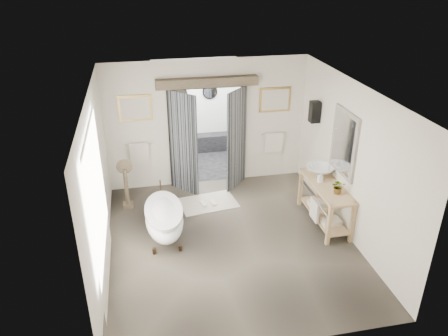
{
  "coord_description": "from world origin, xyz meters",
  "views": [
    {
      "loc": [
        -1.45,
        -6.62,
        4.84
      ],
      "look_at": [
        0.0,
        0.6,
        1.25
      ],
      "focal_mm": 35.0,
      "sensor_mm": 36.0,
      "label": 1
    }
  ],
  "objects_px": {
    "vanity": "(324,200)",
    "rug": "(208,203)",
    "basin": "(321,170)",
    "clawfoot_tub": "(164,218)"
  },
  "relations": [
    {
      "from": "rug",
      "to": "vanity",
      "type": "bearing_deg",
      "value": -29.34
    },
    {
      "from": "rug",
      "to": "basin",
      "type": "relative_size",
      "value": 2.18
    },
    {
      "from": "basin",
      "to": "rug",
      "type": "bearing_deg",
      "value": 178.2
    },
    {
      "from": "clawfoot_tub",
      "to": "rug",
      "type": "xyz_separation_m",
      "value": [
        1.01,
        1.01,
        -0.37
      ]
    },
    {
      "from": "clawfoot_tub",
      "to": "rug",
      "type": "bearing_deg",
      "value": 44.97
    },
    {
      "from": "vanity",
      "to": "rug",
      "type": "distance_m",
      "value": 2.49
    },
    {
      "from": "clawfoot_tub",
      "to": "basin",
      "type": "distance_m",
      "value": 3.26
    },
    {
      "from": "clawfoot_tub",
      "to": "vanity",
      "type": "relative_size",
      "value": 1.0
    },
    {
      "from": "clawfoot_tub",
      "to": "basin",
      "type": "relative_size",
      "value": 2.91
    },
    {
      "from": "vanity",
      "to": "rug",
      "type": "height_order",
      "value": "vanity"
    }
  ]
}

